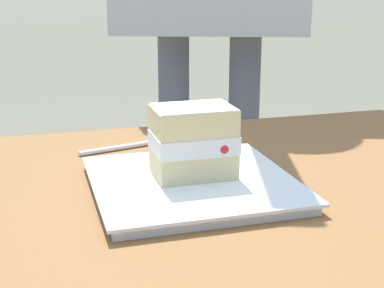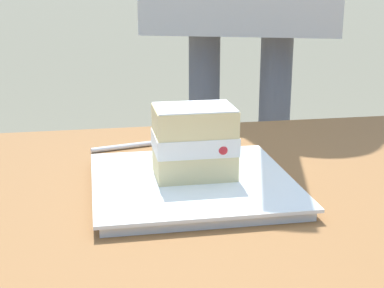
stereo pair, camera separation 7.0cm
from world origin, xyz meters
name	(u,v)px [view 1 (the left image)]	position (x,y,z in m)	size (l,w,h in m)	color
dessert_plate	(192,184)	(0.10, -0.22, 0.74)	(0.25, 0.25, 0.02)	white
cake_slice	(194,141)	(0.09, -0.23, 0.79)	(0.10, 0.08, 0.09)	#EAD18C
dessert_fork	(138,145)	(0.13, -0.42, 0.73)	(0.17, 0.06, 0.01)	silver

